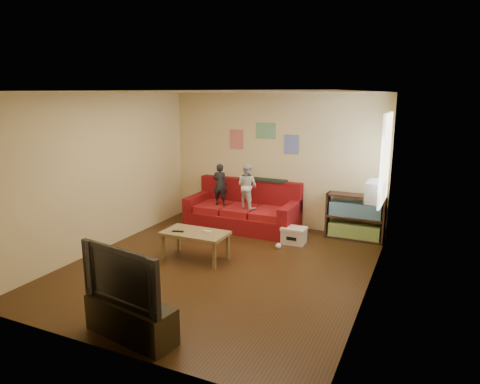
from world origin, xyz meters
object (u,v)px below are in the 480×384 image
at_px(sofa, 244,212).
at_px(child_a, 220,184).
at_px(television, 128,274).
at_px(child_b, 247,186).
at_px(tv_stand, 131,319).
at_px(coffee_table, 195,236).
at_px(bookshelf, 355,219).
at_px(file_box, 294,235).

xyz_separation_m(sofa, child_a, (-0.45, -0.18, 0.56)).
bearing_deg(child_a, television, 94.24).
distance_m(child_b, television, 4.08).
xyz_separation_m(sofa, tv_stand, (0.50, -4.24, -0.12)).
bearing_deg(tv_stand, coffee_table, 111.94).
distance_m(bookshelf, file_box, 1.22).
xyz_separation_m(child_a, television, (0.96, -4.06, -0.14)).
xyz_separation_m(child_b, file_box, (1.08, -0.33, -0.76)).
bearing_deg(coffee_table, tv_stand, -77.37).
height_order(sofa, child_a, child_a).
distance_m(child_b, bookshelf, 2.14).
height_order(sofa, tv_stand, sofa).
distance_m(coffee_table, television, 2.38).
relative_size(sofa, child_a, 2.62).
bearing_deg(bookshelf, child_b, -169.32).
bearing_deg(child_b, file_box, -179.43).
bearing_deg(child_a, tv_stand, 94.24).
relative_size(child_b, tv_stand, 0.80).
bearing_deg(television, child_a, 112.56).
height_order(bookshelf, tv_stand, bookshelf).
bearing_deg(sofa, child_a, -158.73).
height_order(bookshelf, television, television).
height_order(child_a, television, child_a).
bearing_deg(television, bookshelf, 78.58).
relative_size(coffee_table, bookshelf, 0.99).
xyz_separation_m(child_b, tv_stand, (0.36, -4.06, -0.70)).
bearing_deg(bookshelf, sofa, -174.56).
bearing_deg(television, file_box, 88.33).
height_order(coffee_table, television, television).
height_order(file_box, tv_stand, tv_stand).
relative_size(child_a, file_box, 1.94).
relative_size(coffee_table, file_box, 2.43).
bearing_deg(child_b, television, 112.54).
height_order(coffee_table, bookshelf, bookshelf).
xyz_separation_m(child_a, tv_stand, (0.96, -4.06, -0.68)).
relative_size(file_box, television, 0.38).
bearing_deg(bookshelf, coffee_table, -135.65).
xyz_separation_m(bookshelf, television, (-1.68, -4.44, 0.37)).
xyz_separation_m(child_b, bookshelf, (2.04, 0.38, -0.53)).
height_order(tv_stand, television, television).
bearing_deg(child_a, child_b, 170.98).
xyz_separation_m(sofa, coffee_table, (-0.01, -1.94, 0.08)).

